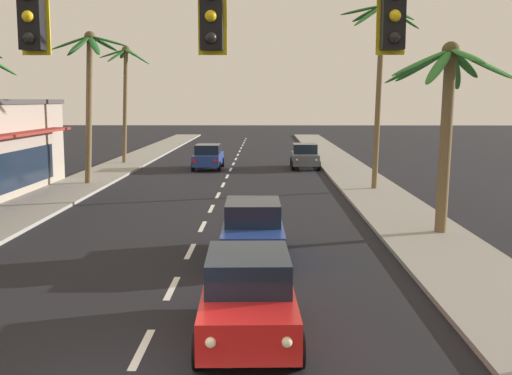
% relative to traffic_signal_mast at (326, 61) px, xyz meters
% --- Properties ---
extents(sidewalk_right, '(3.20, 110.00, 0.14)m').
position_rel_traffic_signal_mast_xyz_m(sidewalk_right, '(4.62, 20.46, -5.14)').
color(sidewalk_right, gray).
rests_on(sidewalk_right, ground).
extents(sidewalk_left, '(3.20, 110.00, 0.14)m').
position_rel_traffic_signal_mast_xyz_m(sidewalk_left, '(-10.98, 20.46, -5.14)').
color(sidewalk_left, gray).
rests_on(sidewalk_left, ground).
extents(lane_markings, '(4.28, 88.30, 0.01)m').
position_rel_traffic_signal_mast_xyz_m(lane_markings, '(-2.76, 20.64, -5.20)').
color(lane_markings, silver).
rests_on(lane_markings, ground).
extents(traffic_signal_mast, '(10.80, 0.41, 7.12)m').
position_rel_traffic_signal_mast_xyz_m(traffic_signal_mast, '(0.00, 0.00, 0.00)').
color(traffic_signal_mast, '#2D2D33').
rests_on(traffic_signal_mast, ground).
extents(sedan_lead_at_stop_bar, '(2.05, 4.49, 1.68)m').
position_rel_traffic_signal_mast_xyz_m(sedan_lead_at_stop_bar, '(-1.20, 2.70, -4.35)').
color(sedan_lead_at_stop_bar, red).
rests_on(sedan_lead_at_stop_bar, ground).
extents(sedan_third_in_queue, '(2.01, 4.47, 1.68)m').
position_rel_traffic_signal_mast_xyz_m(sedan_third_in_queue, '(-1.23, 9.19, -4.35)').
color(sedan_third_in_queue, navy).
rests_on(sedan_third_in_queue, ground).
extents(sedan_oncoming_far, '(1.99, 4.47, 1.68)m').
position_rel_traffic_signal_mast_xyz_m(sedan_oncoming_far, '(-4.72, 33.82, -4.35)').
color(sedan_oncoming_far, navy).
rests_on(sedan_oncoming_far, ground).
extents(sedan_parked_nearest_kerb, '(1.99, 4.47, 1.68)m').
position_rel_traffic_signal_mast_xyz_m(sedan_parked_nearest_kerb, '(1.88, 34.46, -4.35)').
color(sedan_parked_nearest_kerb, '#4C515B').
rests_on(sedan_parked_nearest_kerb, ground).
extents(palm_left_third, '(4.07, 4.02, 8.30)m').
position_rel_traffic_signal_mast_xyz_m(palm_left_third, '(-10.32, 25.30, 0.82)').
color(palm_left_third, brown).
rests_on(palm_left_third, ground).
extents(palm_left_farthest, '(3.62, 3.73, 8.50)m').
position_rel_traffic_signal_mast_xyz_m(palm_left_farthest, '(-10.90, 36.97, 1.04)').
color(palm_left_farthest, brown).
rests_on(palm_left_farthest, ground).
extents(palm_right_second, '(4.53, 4.47, 6.59)m').
position_rel_traffic_signal_mast_xyz_m(palm_right_second, '(5.27, 12.33, -0.44)').
color(palm_right_second, brown).
rests_on(palm_right_second, ground).
extents(palm_right_third, '(4.01, 4.10, 9.57)m').
position_rel_traffic_signal_mast_xyz_m(palm_right_third, '(4.94, 23.39, 2.09)').
color(palm_right_third, brown).
rests_on(palm_right_third, ground).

